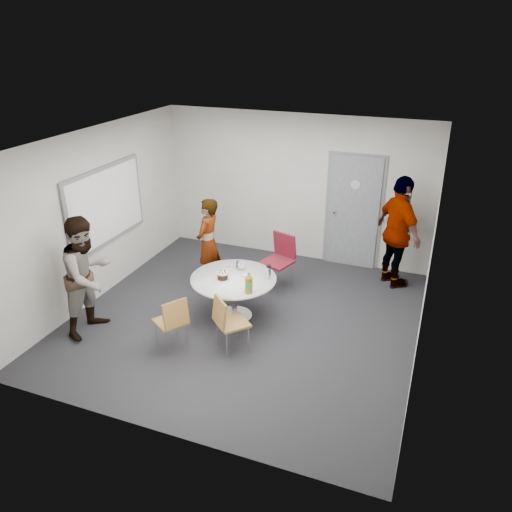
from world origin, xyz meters
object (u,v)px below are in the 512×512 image
at_px(whiteboard, 106,205).
at_px(chair_near_left, 173,319).
at_px(chair_far, 280,255).
at_px(person_main, 208,243).
at_px(chair_near_right, 227,319).
at_px(table, 235,283).
at_px(person_left, 88,276).
at_px(door, 353,212).
at_px(person_right, 398,233).

height_order(whiteboard, chair_near_left, whiteboard).
xyz_separation_m(chair_near_left, chair_far, (0.76, 2.27, 0.10)).
bearing_deg(person_main, chair_near_right, 33.39).
xyz_separation_m(whiteboard, table, (2.31, -0.21, -0.87)).
relative_size(table, person_left, 0.73).
height_order(door, person_left, door).
bearing_deg(chair_near_right, door, 116.17).
height_order(door, chair_far, door).
xyz_separation_m(door, table, (-1.25, -2.49, -0.44)).
height_order(whiteboard, table, whiteboard).
xyz_separation_m(table, person_left, (-1.80, -1.03, 0.29)).
xyz_separation_m(door, chair_far, (-0.94, -1.30, -0.44)).
xyz_separation_m(person_main, person_right, (2.94, 1.12, 0.19)).
xyz_separation_m(chair_far, person_main, (-1.15, -0.35, 0.19)).
bearing_deg(person_right, door, 18.37).
distance_m(door, table, 2.82).
xyz_separation_m(door, chair_near_right, (-1.01, -3.33, -0.53)).
bearing_deg(table, door, 63.27).
bearing_deg(chair_far, whiteboard, 38.62).
bearing_deg(table, whiteboard, 174.86).
height_order(chair_far, person_left, person_left).
distance_m(chair_near_right, person_right, 3.39).
bearing_deg(person_left, table, -53.97).
relative_size(person_left, person_right, 0.92).
bearing_deg(person_left, chair_near_right, -78.41).
relative_size(table, chair_far, 1.34).
relative_size(table, person_main, 0.83).
height_order(chair_near_left, person_right, person_right).
height_order(chair_far, person_main, person_main).
bearing_deg(chair_near_right, whiteboard, -159.22).
bearing_deg(chair_near_left, person_main, 44.14).
relative_size(whiteboard, person_left, 1.08).
distance_m(chair_near_left, chair_far, 2.39).
height_order(door, chair_near_left, door).
relative_size(whiteboard, chair_near_left, 2.37).
relative_size(chair_far, person_right, 0.50).
xyz_separation_m(chair_near_right, chair_far, (0.07, 2.03, 0.08)).
bearing_deg(chair_far, person_main, 34.97).
relative_size(chair_near_left, chair_far, 0.84).
bearing_deg(door, chair_near_right, -106.90).
bearing_deg(chair_near_right, person_main, 165.88).
bearing_deg(whiteboard, person_main, 23.32).
bearing_deg(door, chair_near_left, -115.49).
relative_size(chair_far, person_left, 0.54).
xyz_separation_m(whiteboard, person_right, (4.41, 1.75, -0.49)).
distance_m(whiteboard, chair_near_right, 2.91).
xyz_separation_m(chair_near_right, person_left, (-2.04, -0.19, 0.38)).
bearing_deg(person_right, chair_near_right, 106.74).
height_order(chair_near_left, person_left, person_left).
distance_m(door, chair_far, 1.66).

